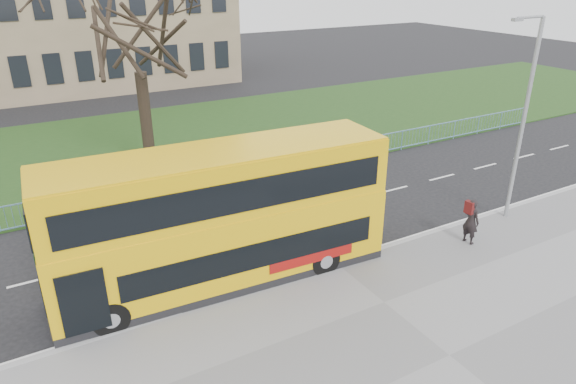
% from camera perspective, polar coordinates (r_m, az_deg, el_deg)
% --- Properties ---
extents(ground, '(120.00, 120.00, 0.00)m').
position_cam_1_polar(ground, '(18.78, 2.58, -6.00)').
color(ground, black).
rests_on(ground, ground).
extents(pavement, '(80.00, 10.50, 0.12)m').
position_cam_1_polar(pavement, '(14.55, 17.48, -17.08)').
color(pavement, slate).
rests_on(pavement, ground).
extents(kerb, '(80.00, 0.20, 0.14)m').
position_cam_1_polar(kerb, '(17.64, 5.28, -7.95)').
color(kerb, '#939496').
rests_on(kerb, ground).
extents(grass_verge, '(80.00, 15.40, 0.08)m').
position_cam_1_polar(grass_verge, '(30.81, -11.72, 5.76)').
color(grass_verge, '#1C3D16').
rests_on(grass_verge, ground).
extents(guard_railing, '(40.00, 0.12, 1.10)m').
position_cam_1_polar(guard_railing, '(23.82, -5.84, 2.06)').
color(guard_railing, '#6BA0BF').
rests_on(guard_railing, ground).
extents(bare_tree, '(8.08, 8.08, 11.54)m').
position_cam_1_polar(bare_tree, '(24.68, -16.33, 14.79)').
color(bare_tree, black).
rests_on(bare_tree, grass_verge).
extents(yellow_bus, '(10.54, 3.03, 4.37)m').
position_cam_1_polar(yellow_bus, '(15.83, -7.29, -2.57)').
color(yellow_bus, '#E6B109').
rests_on(yellow_bus, ground).
extents(pedestrian, '(0.49, 0.67, 1.71)m').
position_cam_1_polar(pedestrian, '(19.49, 19.65, -3.07)').
color(pedestrian, black).
rests_on(pedestrian, pavement).
extents(street_lamp, '(1.63, 0.18, 7.69)m').
position_cam_1_polar(street_lamp, '(20.97, 24.66, 7.87)').
color(street_lamp, '#96999E').
rests_on(street_lamp, pavement).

